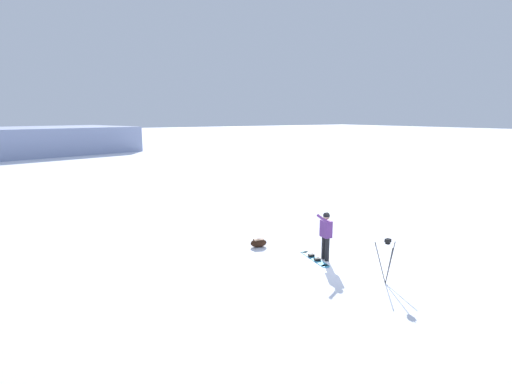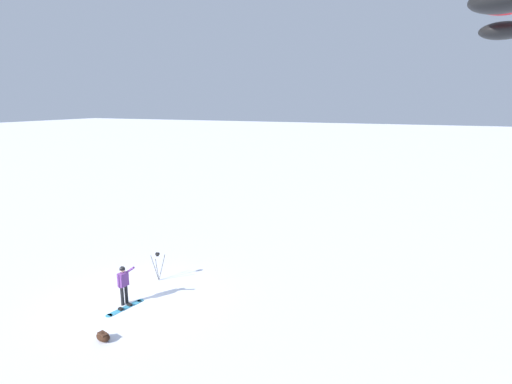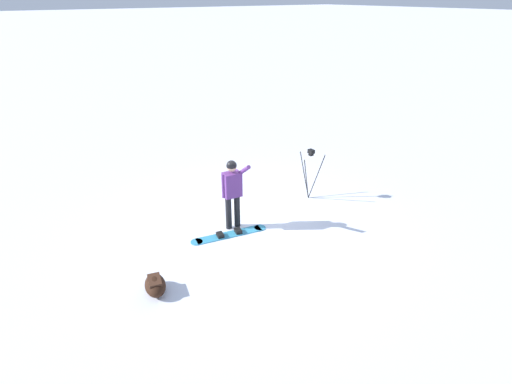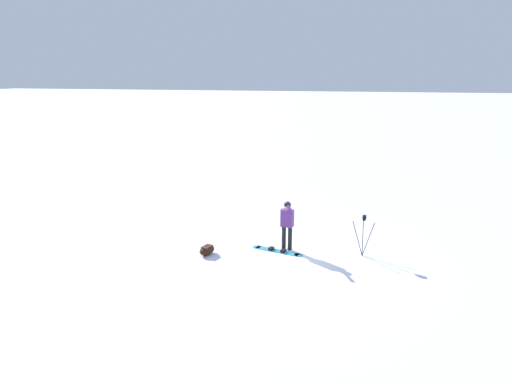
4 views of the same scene
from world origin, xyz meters
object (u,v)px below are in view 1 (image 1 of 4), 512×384
object	(u,v)px
snowboarder	(326,231)
camera_tripod	(387,252)
snowboard	(314,258)
gear_bag_large	(259,243)

from	to	relation	value
snowboarder	camera_tripod	size ratio (longest dim) A/B	1.24
snowboarder	snowboard	bearing A→B (deg)	-138.08
gear_bag_large	snowboard	bearing A→B (deg)	22.23
snowboarder	snowboard	xyz separation A→B (m)	(-0.27, -0.24, -1.01)
snowboarder	camera_tripod	distance (m)	2.50
gear_bag_large	camera_tripod	bearing A→B (deg)	14.22
snowboard	camera_tripod	bearing A→B (deg)	7.50
snowboard	gear_bag_large	bearing A→B (deg)	-157.77
snowboard	camera_tripod	xyz separation A→B (m)	(2.77, 0.36, 0.96)
gear_bag_large	camera_tripod	distance (m)	5.17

